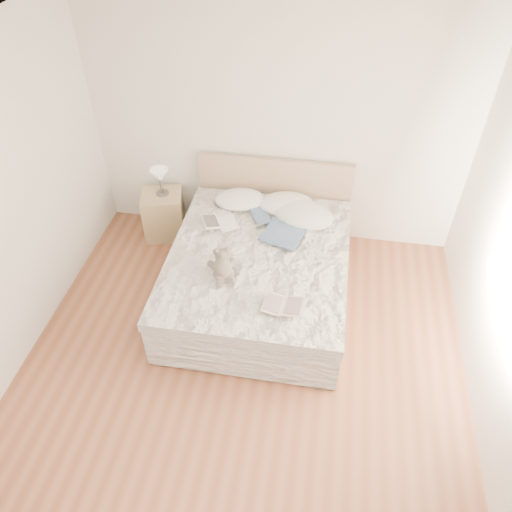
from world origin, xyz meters
name	(u,v)px	position (x,y,z in m)	size (l,w,h in m)	color
floor	(238,387)	(0.00, 0.00, 0.00)	(4.00, 4.50, 0.00)	brown
ceiling	(225,93)	(0.00, 0.00, 2.70)	(4.00, 4.50, 0.00)	silver
wall_back	(277,127)	(0.00, 2.25, 1.35)	(4.00, 0.02, 2.70)	silver
bed	(260,270)	(0.00, 1.19, 0.31)	(1.72, 2.14, 1.00)	tan
nightstand	(164,214)	(-1.25, 1.95, 0.28)	(0.45, 0.40, 0.56)	tan
table_lamp	(160,177)	(-1.24, 1.97, 0.79)	(0.25, 0.25, 0.32)	#47423D
pillow_left	(240,199)	(-0.33, 1.90, 0.64)	(0.54, 0.38, 0.16)	white
pillow_middle	(286,204)	(0.17, 1.90, 0.64)	(0.59, 0.41, 0.18)	white
pillow_right	(303,215)	(0.37, 1.74, 0.64)	(0.65, 0.45, 0.19)	white
blouse	(287,229)	(0.23, 1.49, 0.63)	(0.60, 0.64, 0.02)	#334968
photo_book	(219,223)	(-0.47, 1.47, 0.63)	(0.36, 0.25, 0.03)	white
childrens_book	(283,305)	(0.32, 0.46, 0.63)	(0.36, 0.24, 0.02)	beige
teddy_bear	(223,273)	(-0.27, 0.74, 0.65)	(0.23, 0.32, 0.17)	#66594E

